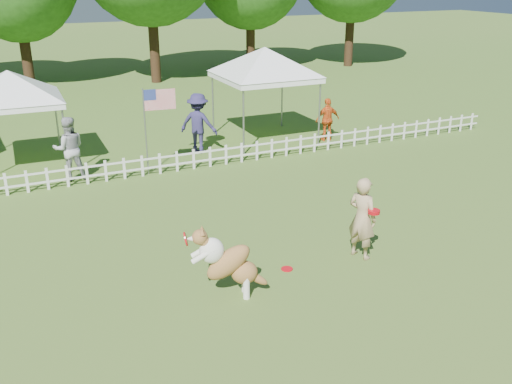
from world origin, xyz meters
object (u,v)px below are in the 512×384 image
frisbee_on_turf (287,269)px  canopy_tent_right (265,95)px  spectator_a (69,149)px  spectator_c (328,120)px  dog (230,262)px  handler (362,218)px  canopy_tent_left (15,121)px  spectator_b (198,123)px  flag_pole (146,132)px

frisbee_on_turf → canopy_tent_right: bearing=67.3°
spectator_a → spectator_c: bearing=-173.4°
dog → spectator_a: size_ratio=0.76×
handler → canopy_tent_left: (-5.77, 8.89, 0.53)m
dog → frisbee_on_turf: dog is taller
handler → spectator_b: 8.06m
handler → spectator_c: 8.42m
canopy_tent_right → spectator_c: (1.85, -1.03, -0.78)m
flag_pole → canopy_tent_right: bearing=28.0°
flag_pole → dog: bearing=-87.7°
frisbee_on_turf → flag_pole: bearing=98.6°
dog → frisbee_on_turf: size_ratio=5.92×
frisbee_on_turf → canopy_tent_right: 9.25m
handler → canopy_tent_left: bearing=11.2°
dog → canopy_tent_right: bearing=78.4°
frisbee_on_turf → spectator_b: (1.01, 7.92, 0.92)m
canopy_tent_right → flag_pole: size_ratio=1.24×
canopy_tent_left → spectator_c: canopy_tent_left is taller
handler → dog: bearing=74.1°
dog → canopy_tent_left: (-2.85, 9.19, 0.70)m
spectator_c → canopy_tent_right: bearing=-23.6°
frisbee_on_turf → canopy_tent_right: (3.52, 8.42, 1.49)m
handler → dog: handler is taller
canopy_tent_left → spectator_a: 2.21m
handler → flag_pole: flag_pole is taller
flag_pole → spectator_c: 6.44m
canopy_tent_left → spectator_c: size_ratio=1.90×
canopy_tent_right → canopy_tent_left: bearing=177.6°
dog → spectator_a: 7.58m
handler → spectator_a: size_ratio=0.96×
frisbee_on_turf → spectator_c: (5.37, 7.39, 0.71)m
handler → spectator_a: (-4.56, 7.10, 0.04)m
canopy_tent_right → flag_pole: canopy_tent_right is taller
frisbee_on_turf → dog: bearing=-162.6°
spectator_b → flag_pole: bearing=76.7°
frisbee_on_turf → canopy_tent_left: 9.81m
handler → frisbee_on_turf: (-1.57, 0.12, -0.82)m
frisbee_on_turf → flag_pole: 6.71m
dog → spectator_a: (-1.64, 7.40, 0.21)m
canopy_tent_left → canopy_tent_right: bearing=-1.5°
canopy_tent_right → spectator_c: canopy_tent_right is taller
dog → canopy_tent_right: (4.87, 8.84, 0.84)m
canopy_tent_right → spectator_a: bearing=-167.3°
frisbee_on_turf → spectator_a: size_ratio=0.13×
spectator_c → frisbee_on_turf: bearing=59.5°
dog → flag_pole: size_ratio=0.55×
spectator_b → canopy_tent_right: bearing=-126.9°
canopy_tent_left → spectator_c: (9.57, -1.38, -0.65)m
spectator_c → dog: bearing=54.8°
dog → flag_pole: bearing=104.3°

